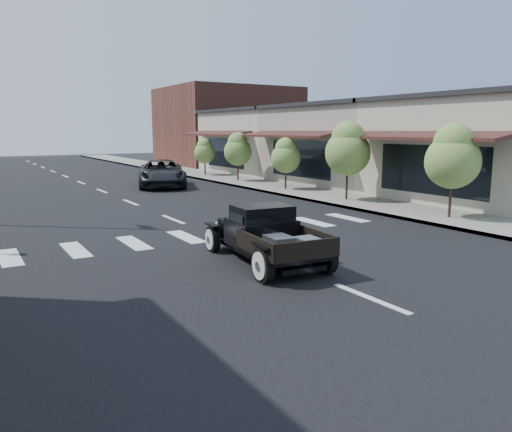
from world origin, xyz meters
TOP-DOWN VIEW (x-y plane):
  - ground at (0.00, 0.00)m, footprint 120.00×120.00m
  - road at (0.00, 15.00)m, footprint 14.00×80.00m
  - road_markings at (0.00, 10.00)m, footprint 12.00×60.00m
  - sidewalk_right at (8.50, 15.00)m, footprint 3.00×80.00m
  - storefront_near at (15.00, 4.00)m, footprint 10.00×9.00m
  - storefront_mid at (15.00, 13.00)m, footprint 10.00×9.00m
  - storefront_far at (15.00, 22.00)m, footprint 10.00×9.00m
  - far_building_right at (15.50, 32.00)m, footprint 11.00×10.00m
  - small_tree_a at (8.30, 1.70)m, footprint 1.90×1.90m
  - small_tree_b at (8.30, 7.14)m, footprint 1.99×1.99m
  - small_tree_c at (8.30, 11.93)m, footprint 1.55×1.55m
  - small_tree_d at (8.30, 17.09)m, footprint 1.69×1.69m
  - small_tree_e at (8.30, 21.78)m, footprint 1.46×1.46m
  - hotrod_pickup at (-0.30, 0.29)m, footprint 2.29×4.28m
  - second_car at (3.48, 17.34)m, footprint 4.16×6.00m

SIDE VIEW (x-z plane):
  - ground at x=0.00m, z-range 0.00..0.00m
  - road_markings at x=0.00m, z-range -0.03..0.03m
  - road at x=0.00m, z-range 0.00..0.02m
  - sidewalk_right at x=8.50m, z-range 0.00..0.15m
  - hotrod_pickup at x=-0.30m, z-range 0.00..1.43m
  - second_car at x=3.48m, z-range 0.00..1.52m
  - small_tree_e at x=8.30m, z-range 0.15..2.58m
  - small_tree_c at x=8.30m, z-range 0.15..2.73m
  - small_tree_d at x=8.30m, z-range 0.15..2.97m
  - small_tree_a at x=8.30m, z-range 0.15..3.32m
  - small_tree_b at x=8.30m, z-range 0.15..3.47m
  - storefront_near at x=15.00m, z-range 0.00..4.50m
  - storefront_mid at x=15.00m, z-range 0.00..4.50m
  - storefront_far at x=15.00m, z-range 0.00..4.50m
  - far_building_right at x=15.50m, z-range 0.00..7.00m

